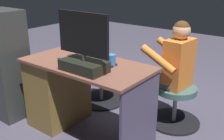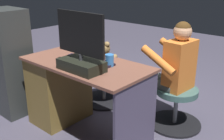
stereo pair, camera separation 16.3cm
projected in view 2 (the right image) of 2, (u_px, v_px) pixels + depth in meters
The scene contains 13 objects.
ground_plane at pixel (107, 120), 3.01m from camera, with size 10.00×10.00×0.00m, color #484456.
desk at pixel (65, 88), 2.86m from camera, with size 1.26×0.64×0.75m.
monitor at pixel (81, 53), 2.28m from camera, with size 0.53×0.23×0.50m.
keyboard at pixel (94, 62), 2.53m from camera, with size 0.42×0.14×0.02m, color black.
computer_mouse at pixel (71, 55), 2.69m from camera, with size 0.06×0.10×0.04m, color #281E31.
cup at pixel (109, 60), 2.42m from camera, with size 0.08×0.08×0.11m, color #3372BF.
tv_remote at pixel (72, 61), 2.56m from camera, with size 0.04×0.15×0.02m, color black.
notebook_binder at pixel (86, 66), 2.41m from camera, with size 0.22×0.30×0.02m, color silver.
office_chair_teddy at pixel (104, 84), 3.38m from camera, with size 0.57×0.57×0.42m.
teddy_bear at pixel (104, 57), 3.27m from camera, with size 0.26×0.26×0.36m.
visitor_chair at pixel (176, 105), 2.85m from camera, with size 0.56×0.56×0.42m.
person at pixel (172, 67), 2.75m from camera, with size 0.53×0.51×1.11m.
equipment_rack at pixel (9, 63), 3.02m from camera, with size 0.44×0.36×1.19m, color #2E3231.
Camera 2 is at (-1.78, 1.94, 1.55)m, focal length 43.39 mm.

